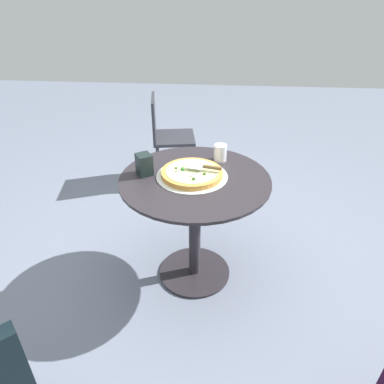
{
  "coord_description": "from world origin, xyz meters",
  "views": [
    {
      "loc": [
        0.14,
        -1.84,
        1.79
      ],
      "look_at": [
        -0.02,
        0.02,
        0.65
      ],
      "focal_mm": 33.36,
      "sensor_mm": 36.0,
      "label": 1
    }
  ],
  "objects_px": {
    "drinking_cup": "(220,153)",
    "patio_chair_near": "(166,132)",
    "patio_table": "(195,208)",
    "pizza_on_tray": "(192,174)",
    "pizza_server": "(204,167)",
    "napkin_dispenser": "(144,164)"
  },
  "relations": [
    {
      "from": "patio_table",
      "to": "drinking_cup",
      "type": "height_order",
      "value": "drinking_cup"
    },
    {
      "from": "drinking_cup",
      "to": "napkin_dispenser",
      "type": "distance_m",
      "value": 0.5
    },
    {
      "from": "patio_chair_near",
      "to": "pizza_on_tray",
      "type": "bearing_deg",
      "value": -74.89
    },
    {
      "from": "pizza_on_tray",
      "to": "patio_chair_near",
      "type": "relative_size",
      "value": 0.51
    },
    {
      "from": "pizza_server",
      "to": "drinking_cup",
      "type": "bearing_deg",
      "value": 67.27
    },
    {
      "from": "pizza_server",
      "to": "napkin_dispenser",
      "type": "xyz_separation_m",
      "value": [
        -0.36,
        -0.01,
        0.0
      ]
    },
    {
      "from": "drinking_cup",
      "to": "patio_chair_near",
      "type": "height_order",
      "value": "drinking_cup"
    },
    {
      "from": "pizza_on_tray",
      "to": "pizza_server",
      "type": "height_order",
      "value": "pizza_server"
    },
    {
      "from": "pizza_on_tray",
      "to": "pizza_server",
      "type": "relative_size",
      "value": 1.98
    },
    {
      "from": "patio_table",
      "to": "drinking_cup",
      "type": "relative_size",
      "value": 8.47
    },
    {
      "from": "napkin_dispenser",
      "to": "patio_chair_near",
      "type": "height_order",
      "value": "napkin_dispenser"
    },
    {
      "from": "patio_table",
      "to": "patio_chair_near",
      "type": "height_order",
      "value": "patio_chair_near"
    },
    {
      "from": "patio_table",
      "to": "pizza_server",
      "type": "height_order",
      "value": "pizza_server"
    },
    {
      "from": "pizza_on_tray",
      "to": "napkin_dispenser",
      "type": "bearing_deg",
      "value": 179.15
    },
    {
      "from": "pizza_on_tray",
      "to": "patio_table",
      "type": "bearing_deg",
      "value": -44.31
    },
    {
      "from": "patio_table",
      "to": "patio_chair_near",
      "type": "bearing_deg",
      "value": 105.67
    },
    {
      "from": "pizza_server",
      "to": "drinking_cup",
      "type": "relative_size",
      "value": 2.02
    },
    {
      "from": "pizza_on_tray",
      "to": "drinking_cup",
      "type": "xyz_separation_m",
      "value": [
        0.16,
        0.23,
        0.03
      ]
    },
    {
      "from": "pizza_server",
      "to": "patio_chair_near",
      "type": "bearing_deg",
      "value": 108.09
    },
    {
      "from": "patio_table",
      "to": "pizza_on_tray",
      "type": "height_order",
      "value": "pizza_on_tray"
    },
    {
      "from": "pizza_on_tray",
      "to": "pizza_server",
      "type": "distance_m",
      "value": 0.08
    },
    {
      "from": "napkin_dispenser",
      "to": "patio_chair_near",
      "type": "xyz_separation_m",
      "value": [
        -0.08,
        1.33,
        -0.33
      ]
    }
  ]
}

